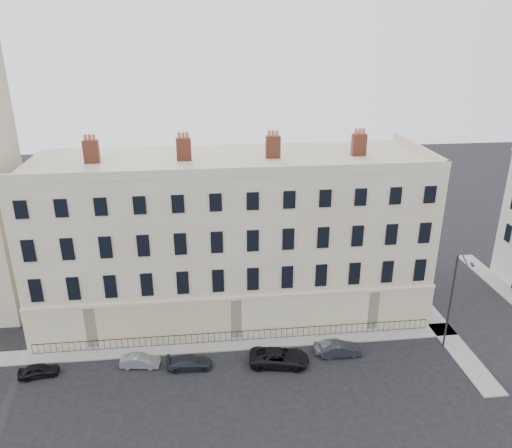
# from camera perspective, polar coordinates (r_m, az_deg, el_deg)

# --- Properties ---
(ground) EXTENTS (160.00, 160.00, 0.00)m
(ground) POSITION_cam_1_polar(r_m,az_deg,el_deg) (42.21, 6.93, -16.83)
(ground) COLOR black
(ground) RESTS_ON ground
(terrace) EXTENTS (36.22, 12.22, 17.00)m
(terrace) POSITION_cam_1_polar(r_m,az_deg,el_deg) (47.83, -2.88, -1.32)
(terrace) COLOR #BFAC8E
(terrace) RESTS_ON ground
(pavement_terrace) EXTENTS (48.00, 2.00, 0.12)m
(pavement_terrace) POSITION_cam_1_polar(r_m,az_deg,el_deg) (45.31, -7.34, -13.71)
(pavement_terrace) COLOR gray
(pavement_terrace) RESTS_ON ground
(pavement_east_return) EXTENTS (2.00, 24.00, 0.12)m
(pavement_east_return) POSITION_cam_1_polar(r_m,az_deg,el_deg) (52.39, 19.08, -9.54)
(pavement_east_return) COLOR gray
(pavement_east_return) RESTS_ON ground
(pavement_adjacent) EXTENTS (2.00, 20.00, 0.12)m
(pavement_adjacent) POSITION_cam_1_polar(r_m,az_deg,el_deg) (58.65, 27.22, -7.38)
(pavement_adjacent) COLOR gray
(pavement_adjacent) RESTS_ON ground
(railings) EXTENTS (35.00, 0.04, 0.96)m
(railings) POSITION_cam_1_polar(r_m,az_deg,el_deg) (45.40, -2.19, -12.69)
(railings) COLOR black
(railings) RESTS_ON ground
(car_a) EXTENTS (3.28, 1.75, 1.06)m
(car_a) POSITION_cam_1_polar(r_m,az_deg,el_deg) (45.07, -23.58, -15.09)
(car_a) COLOR black
(car_a) RESTS_ON ground
(car_b) EXTENTS (3.32, 1.50, 1.06)m
(car_b) POSITION_cam_1_polar(r_m,az_deg,el_deg) (43.60, -13.11, -15.01)
(car_b) COLOR slate
(car_b) RESTS_ON ground
(car_c) EXTENTS (3.74, 1.57, 1.08)m
(car_c) POSITION_cam_1_polar(r_m,az_deg,el_deg) (42.72, -7.59, -15.41)
(car_c) COLOR black
(car_c) RESTS_ON ground
(car_d) EXTENTS (5.26, 3.05, 1.38)m
(car_d) POSITION_cam_1_polar(r_m,az_deg,el_deg) (42.70, 2.66, -14.98)
(car_d) COLOR black
(car_d) RESTS_ON ground
(car_e) EXTENTS (3.63, 1.47, 1.23)m
(car_e) POSITION_cam_1_polar(r_m,az_deg,el_deg) (44.57, 9.01, -13.61)
(car_e) COLOR gray
(car_e) RESTS_ON ground
(car_f) EXTENTS (3.59, 1.28, 1.18)m
(car_f) POSITION_cam_1_polar(r_m,az_deg,el_deg) (44.30, 9.65, -13.94)
(car_f) COLOR #1F212A
(car_f) RESTS_ON ground
(streetlamp) EXTENTS (0.71, 1.86, 8.82)m
(streetlamp) POSITION_cam_1_polar(r_m,az_deg,el_deg) (45.52, 21.51, -7.85)
(streetlamp) COLOR #2E2D32
(streetlamp) RESTS_ON ground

